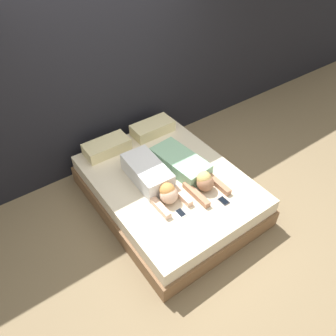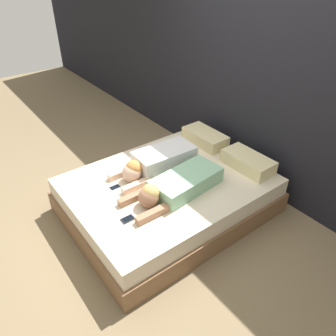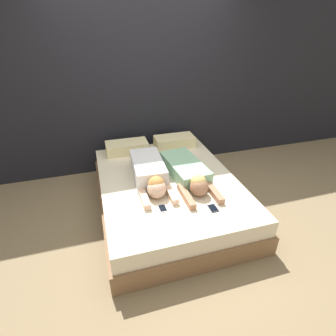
% 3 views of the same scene
% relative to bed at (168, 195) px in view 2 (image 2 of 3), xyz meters
% --- Properties ---
extents(ground_plane, '(12.00, 12.00, 0.00)m').
position_rel_bed_xyz_m(ground_plane, '(0.00, 0.00, -0.21)').
color(ground_plane, '#7F6B4C').
extents(wall_back, '(12.00, 0.06, 2.60)m').
position_rel_bed_xyz_m(wall_back, '(0.00, 1.22, 1.09)').
color(wall_back, black).
rests_on(wall_back, ground_plane).
extents(bed, '(1.64, 2.13, 0.43)m').
position_rel_bed_xyz_m(bed, '(0.00, 0.00, 0.00)').
color(bed, brown).
rests_on(bed, ground_plane).
extents(pillow_head_left, '(0.58, 0.29, 0.15)m').
position_rel_bed_xyz_m(pillow_head_left, '(-0.36, 0.86, 0.29)').
color(pillow_head_left, beige).
rests_on(pillow_head_left, bed).
extents(pillow_head_right, '(0.58, 0.29, 0.15)m').
position_rel_bed_xyz_m(pillow_head_right, '(0.36, 0.86, 0.29)').
color(pillow_head_right, beige).
rests_on(pillow_head_right, bed).
extents(person_left, '(0.38, 0.98, 0.24)m').
position_rel_bed_xyz_m(person_left, '(-0.22, 0.01, 0.33)').
color(person_left, silver).
rests_on(person_left, bed).
extents(person_right, '(0.44, 1.10, 0.23)m').
position_rel_bed_xyz_m(person_right, '(0.23, -0.07, 0.30)').
color(person_right, '#8CBF99').
rests_on(person_right, bed).
extents(cell_phone_left, '(0.08, 0.12, 0.01)m').
position_rel_bed_xyz_m(cell_phone_left, '(-0.21, -0.53, 0.22)').
color(cell_phone_left, silver).
rests_on(cell_phone_left, bed).
extents(cell_phone_right, '(0.08, 0.12, 0.01)m').
position_rel_bed_xyz_m(cell_phone_right, '(0.28, -0.67, 0.22)').
color(cell_phone_right, '#2D2D33').
rests_on(cell_phone_right, bed).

